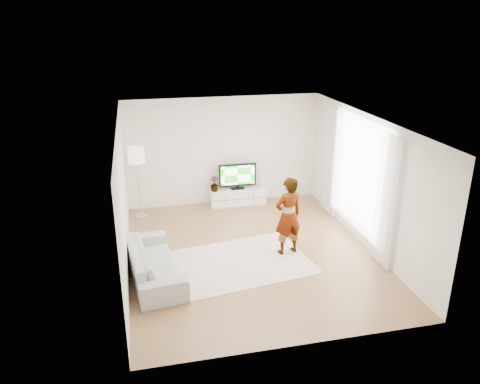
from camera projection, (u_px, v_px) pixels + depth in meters
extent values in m
plane|color=#AE7B4F|center=(251.00, 253.00, 9.81)|extent=(6.00, 6.00, 0.00)
plane|color=white|center=(252.00, 122.00, 8.82)|extent=(6.00, 6.00, 0.00)
cube|color=white|center=(123.00, 201.00, 8.80)|extent=(0.02, 6.00, 2.80)
cube|color=white|center=(367.00, 182.00, 9.84)|extent=(0.02, 6.00, 2.80)
cube|color=white|center=(223.00, 151.00, 12.05)|extent=(5.00, 0.02, 2.80)
cube|color=white|center=(304.00, 264.00, 6.58)|extent=(5.00, 0.02, 2.80)
cube|color=white|center=(360.00, 175.00, 10.09)|extent=(0.01, 2.60, 2.50)
cube|color=white|center=(386.00, 202.00, 8.92)|extent=(0.04, 0.70, 2.60)
cube|color=white|center=(332.00, 163.00, 11.29)|extent=(0.04, 0.70, 2.60)
cube|color=white|center=(238.00, 196.00, 12.33)|extent=(1.47, 0.41, 0.41)
cube|color=black|center=(240.00, 199.00, 12.14)|extent=(1.42, 0.00, 0.01)
cube|color=black|center=(226.00, 200.00, 12.06)|extent=(0.01, 0.00, 0.36)
cube|color=black|center=(253.00, 198.00, 12.22)|extent=(0.01, 0.00, 0.36)
cube|color=black|center=(238.00, 188.00, 12.28)|extent=(0.35, 0.19, 0.02)
cube|color=black|center=(238.00, 187.00, 12.27)|extent=(0.07, 0.04, 0.07)
cube|color=black|center=(238.00, 175.00, 12.15)|extent=(0.98, 0.05, 0.60)
cube|color=green|center=(238.00, 175.00, 12.12)|extent=(0.89, 0.01, 0.51)
cube|color=white|center=(261.00, 183.00, 12.35)|extent=(0.07, 0.17, 0.23)
cube|color=#4CB2FF|center=(262.00, 183.00, 12.26)|extent=(0.01, 0.00, 0.13)
imported|color=#3F7238|center=(214.00, 184.00, 12.06)|extent=(0.29, 0.29, 0.39)
cube|color=beige|center=(240.00, 262.00, 9.44)|extent=(3.00, 2.36, 0.01)
imported|color=#334772|center=(288.00, 216.00, 9.55)|extent=(0.67, 0.51, 1.66)
imported|color=#ACABA7|center=(154.00, 262.00, 8.81)|extent=(1.12, 2.28, 0.64)
cylinder|color=silver|center=(141.00, 216.00, 11.62)|extent=(0.31, 0.31, 0.02)
cylinder|color=silver|center=(139.00, 190.00, 11.37)|extent=(0.04, 0.04, 1.37)
cylinder|color=white|center=(136.00, 155.00, 11.06)|extent=(0.40, 0.40, 0.38)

